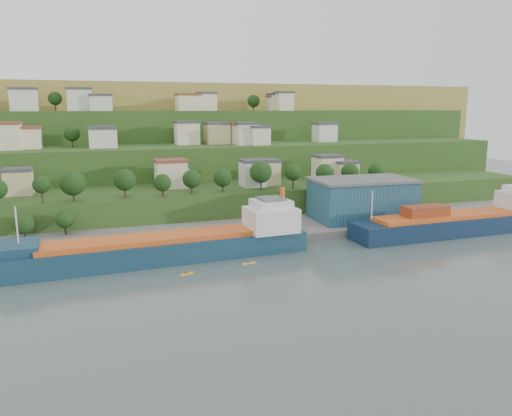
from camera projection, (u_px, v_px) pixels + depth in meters
name	position (u px, v px, depth m)	size (l,w,h in m)	color
ground	(228.00, 267.00, 115.94)	(500.00, 500.00, 0.00)	#475650
quay	(267.00, 232.00, 148.26)	(220.00, 26.00, 4.00)	slate
hillside	(144.00, 175.00, 272.31)	(360.00, 210.61, 96.00)	#284719
cargo_ship_near	(174.00, 248.00, 121.12)	(72.07, 14.75, 18.40)	#122B46
cargo_ship_far	(463.00, 223.00, 146.98)	(66.10, 11.95, 17.91)	#0D213C
warehouse	(362.00, 199.00, 155.69)	(32.00, 20.69, 12.80)	navy
dinghy	(21.00, 255.00, 120.11)	(3.59, 1.35, 0.72)	silver
kayak_orange	(187.00, 273.00, 110.86)	(3.28, 1.57, 0.82)	#FCA116
kayak_yellow	(248.00, 263.00, 118.34)	(3.43, 1.03, 0.85)	yellow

